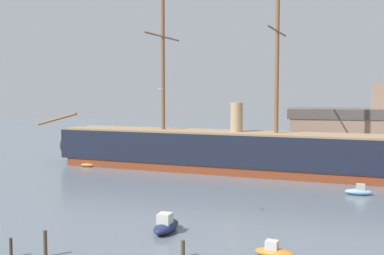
# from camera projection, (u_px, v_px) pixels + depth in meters

# --- Properties ---
(tall_ship) EXTENTS (72.76, 17.73, 35.10)m
(tall_ship) POSITION_uv_depth(u_px,v_px,m) (217.00, 150.00, 84.81)
(tall_ship) COLOR brown
(tall_ship) RESTS_ON ground
(motorboat_foreground_right) EXTENTS (3.63, 2.03, 1.44)m
(motorboat_foreground_right) POSITION_uv_depth(u_px,v_px,m) (274.00, 252.00, 40.50)
(motorboat_foreground_right) COLOR orange
(motorboat_foreground_right) RESTS_ON ground
(motorboat_near_centre) EXTENTS (2.37, 4.90, 2.00)m
(motorboat_near_centre) POSITION_uv_depth(u_px,v_px,m) (166.00, 225.00, 47.83)
(motorboat_near_centre) COLOR #1E284C
(motorboat_near_centre) RESTS_ON ground
(motorboat_alongside_stern) EXTENTS (3.71, 1.61, 1.54)m
(motorboat_alongside_stern) POSITION_uv_depth(u_px,v_px,m) (359.00, 191.00, 65.26)
(motorboat_alongside_stern) COLOR #7FB2D6
(motorboat_alongside_stern) RESTS_ON ground
(dinghy_far_left) EXTENTS (2.84, 1.28, 0.67)m
(dinghy_far_left) POSITION_uv_depth(u_px,v_px,m) (88.00, 165.00, 90.13)
(dinghy_far_left) COLOR orange
(dinghy_far_left) RESTS_ON ground
(sailboat_distant_centre) EXTENTS (2.80, 3.46, 4.51)m
(sailboat_distant_centre) POSITION_uv_depth(u_px,v_px,m) (242.00, 160.00, 96.78)
(sailboat_distant_centre) COLOR #B22D28
(sailboat_distant_centre) RESTS_ON ground
(mooring_piling_nearest) EXTENTS (0.33, 0.33, 2.29)m
(mooring_piling_nearest) POSITION_uv_depth(u_px,v_px,m) (45.00, 243.00, 40.65)
(mooring_piling_nearest) COLOR #4C3D2D
(mooring_piling_nearest) RESTS_ON ground
(mooring_piling_left_pair) EXTENTS (0.36, 0.36, 1.45)m
(mooring_piling_left_pair) POSITION_uv_depth(u_px,v_px,m) (183.00, 249.00, 40.55)
(mooring_piling_left_pair) COLOR #4C3D2D
(mooring_piling_left_pair) RESTS_ON ground
(mooring_piling_right_pair) EXTENTS (0.27, 0.27, 1.67)m
(mooring_piling_right_pair) POSITION_uv_depth(u_px,v_px,m) (11.00, 247.00, 40.54)
(mooring_piling_right_pair) COLOR #423323
(mooring_piling_right_pair) RESTS_ON ground
(seagull_in_flight) EXTENTS (0.66, 1.12, 0.13)m
(seagull_in_flight) POSITION_uv_depth(u_px,v_px,m) (161.00, 89.00, 49.33)
(seagull_in_flight) COLOR silver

